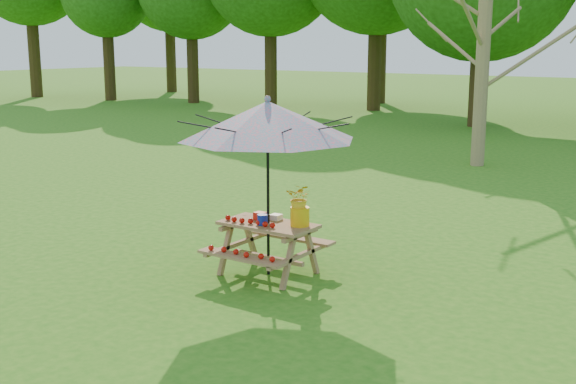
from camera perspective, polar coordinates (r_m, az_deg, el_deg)
The scene contains 5 objects.
picnic_table at distance 9.09m, azimuth -1.58°, elevation -4.56°, with size 1.20×1.32×0.67m.
patio_umbrella at distance 8.78m, azimuth -1.62°, elevation 5.66°, with size 2.37×2.37×2.25m.
produce_bins at distance 9.05m, azimuth -1.84°, elevation -2.05°, with size 0.31×0.44×0.13m.
tomatoes_row at distance 8.95m, azimuth -3.03°, elevation -2.34°, with size 0.77×0.13×0.07m, color red, non-canonical shape.
flower_bucket at distance 8.80m, azimuth 0.95°, elevation -0.90°, with size 0.38×0.35×0.53m.
Camera 1 is at (9.33, -4.41, 2.87)m, focal length 45.00 mm.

